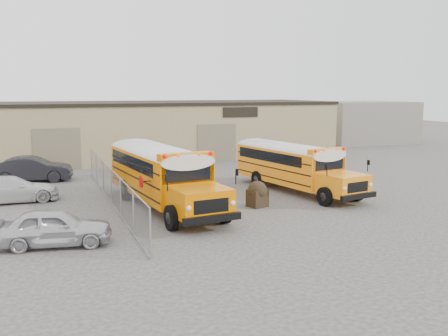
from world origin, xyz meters
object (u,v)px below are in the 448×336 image
object	(u,v)px
car_dark	(32,169)
school_bus_right	(239,153)
school_bus_left	(125,156)
car_silver	(54,227)
tarp_bundle	(257,194)
car_white	(11,189)

from	to	relation	value
car_dark	school_bus_right	bearing A→B (deg)	-93.14
school_bus_left	car_silver	distance (m)	11.91
car_silver	car_dark	bearing A→B (deg)	12.54
tarp_bundle	car_white	size ratio (longest dim) A/B	0.28
tarp_bundle	car_silver	xyz separation A→B (m)	(-9.49, -3.00, 0.04)
car_white	tarp_bundle	bearing A→B (deg)	-117.90
school_bus_right	school_bus_left	bearing A→B (deg)	-176.58
school_bus_left	car_dark	world-z (taller)	school_bus_left
school_bus_left	car_silver	xyz separation A→B (m)	(-4.47, -10.99, -1.05)
school_bus_left	school_bus_right	distance (m)	7.56
school_bus_left	car_white	world-z (taller)	school_bus_left
school_bus_left	car_white	bearing A→B (deg)	-156.89
school_bus_left	school_bus_right	world-z (taller)	school_bus_left
car_silver	car_white	distance (m)	8.52
car_dark	car_silver	bearing A→B (deg)	-167.95
school_bus_right	car_white	xyz separation A→B (m)	(-13.76, -3.10, -0.90)
car_silver	car_white	size ratio (longest dim) A/B	0.89
school_bus_right	car_white	bearing A→B (deg)	-167.29
car_white	school_bus_left	bearing A→B (deg)	-69.38
car_silver	car_white	xyz separation A→B (m)	(-1.74, 8.34, -0.03)
tarp_bundle	car_white	distance (m)	12.44
car_silver	car_dark	xyz separation A→B (m)	(-0.76, 14.19, 0.09)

